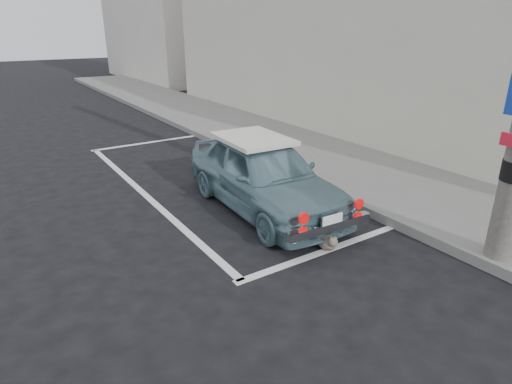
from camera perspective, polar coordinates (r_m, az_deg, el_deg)
ground at (r=6.12m, az=2.85°, el=-7.11°), size 80.00×80.00×0.00m
sidewalk at (r=9.44m, az=11.51°, el=3.40°), size 2.80×40.00×0.15m
shop_building at (r=12.67m, az=16.96°, el=23.10°), size 3.50×18.00×7.00m
building_far at (r=26.16m, az=-12.89°, el=23.24°), size 3.50×10.00×8.00m
pline_rear at (r=6.07m, az=9.52°, el=-7.64°), size 3.00×0.12×0.01m
pline_front at (r=11.81m, az=-14.04°, el=6.44°), size 3.00×0.12×0.01m
pline_side at (r=8.21m, az=-14.79°, el=-0.15°), size 0.12×7.00×0.01m
retro_coupe at (r=7.08m, az=1.04°, el=2.37°), size 1.61×3.62×1.21m
cat at (r=6.04m, az=9.46°, el=-6.50°), size 0.27×0.50×0.27m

